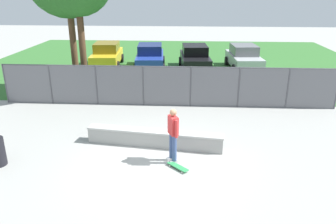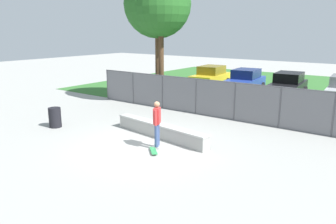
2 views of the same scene
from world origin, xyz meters
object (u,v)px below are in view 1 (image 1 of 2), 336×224
at_px(car_silver, 244,57).
at_px(concrete_ledge, 154,138).
at_px(car_blue, 150,57).
at_px(skateboarder, 173,133).
at_px(car_black, 195,58).
at_px(car_yellow, 107,55).
at_px(skateboard, 178,167).

bearing_deg(car_silver, concrete_ledge, -112.09).
xyz_separation_m(concrete_ledge, car_blue, (-1.48, 11.99, 0.54)).
bearing_deg(skateboarder, concrete_ledge, 122.44).
xyz_separation_m(car_blue, car_black, (3.08, -0.14, 0.00)).
bearing_deg(car_black, car_silver, 5.24).
bearing_deg(concrete_ledge, car_blue, 97.02).
bearing_deg(car_yellow, concrete_ledge, -69.78).
bearing_deg(car_black, car_yellow, 173.59).
bearing_deg(skateboard, car_silver, 73.55).
bearing_deg(skateboard, concrete_ledge, 119.56).
bearing_deg(skateboarder, car_yellow, 111.32).
height_order(skateboarder, car_silver, skateboarder).
relative_size(car_blue, car_silver, 1.00).
relative_size(skateboarder, car_silver, 0.42).
height_order(skateboard, car_yellow, car_yellow).
distance_m(concrete_ledge, skateboarder, 1.50).
xyz_separation_m(concrete_ledge, car_black, (1.60, 11.85, 0.54)).
height_order(concrete_ledge, car_black, car_black).
relative_size(concrete_ledge, skateboarder, 2.69).
relative_size(skateboarder, skateboard, 2.54).
bearing_deg(skateboarder, skateboard, -68.54).
bearing_deg(car_silver, car_black, -174.76).
height_order(car_blue, car_silver, same).
bearing_deg(car_blue, car_yellow, 169.88).
bearing_deg(skateboard, car_black, 86.94).
xyz_separation_m(skateboard, car_black, (0.72, 13.41, 0.77)).
relative_size(skateboarder, car_yellow, 0.42).
bearing_deg(skateboard, skateboarder, 111.46).
xyz_separation_m(skateboard, car_silver, (4.05, 13.71, 0.77)).
distance_m(car_blue, car_black, 3.08).
bearing_deg(car_yellow, car_blue, -10.12).
height_order(car_yellow, car_silver, same).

